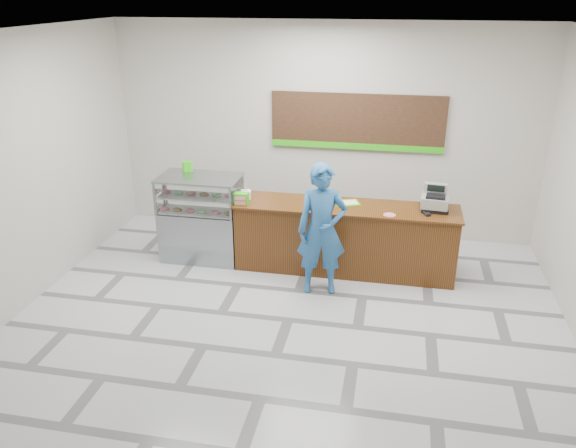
% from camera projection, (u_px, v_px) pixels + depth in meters
% --- Properties ---
extents(floor, '(7.00, 7.00, 0.00)m').
position_uv_depth(floor, '(288.00, 320.00, 7.21)').
color(floor, silver).
rests_on(floor, ground).
extents(back_wall, '(7.00, 0.00, 7.00)m').
position_uv_depth(back_wall, '(323.00, 132.00, 9.24)').
color(back_wall, beige).
rests_on(back_wall, floor).
extents(ceiling, '(7.00, 7.00, 0.00)m').
position_uv_depth(ceiling, '(288.00, 33.00, 5.85)').
color(ceiling, silver).
rests_on(ceiling, back_wall).
extents(sales_counter, '(3.26, 0.76, 1.03)m').
position_uv_depth(sales_counter, '(345.00, 238.00, 8.31)').
color(sales_counter, '#5C3512').
rests_on(sales_counter, floor).
extents(display_case, '(1.22, 0.72, 1.33)m').
position_uv_depth(display_case, '(201.00, 217.00, 8.64)').
color(display_case, gray).
rests_on(display_case, floor).
extents(menu_board, '(2.80, 0.06, 0.90)m').
position_uv_depth(menu_board, '(357.00, 123.00, 9.04)').
color(menu_board, black).
rests_on(menu_board, back_wall).
extents(cash_register, '(0.41, 0.43, 0.35)m').
position_uv_depth(cash_register, '(435.00, 200.00, 7.93)').
color(cash_register, black).
rests_on(cash_register, sales_counter).
extents(card_terminal, '(0.12, 0.16, 0.04)m').
position_uv_depth(card_terminal, '(427.00, 214.00, 7.78)').
color(card_terminal, black).
rests_on(card_terminal, sales_counter).
extents(serving_tray, '(0.42, 0.36, 0.02)m').
position_uv_depth(serving_tray, '(347.00, 203.00, 8.19)').
color(serving_tray, '#6ACD1A').
rests_on(serving_tray, sales_counter).
extents(napkin_box, '(0.18, 0.18, 0.12)m').
position_uv_depth(napkin_box, '(246.00, 195.00, 8.37)').
color(napkin_box, white).
rests_on(napkin_box, sales_counter).
extents(straw_cup, '(0.09, 0.09, 0.13)m').
position_uv_depth(straw_cup, '(246.00, 195.00, 8.36)').
color(straw_cup, silver).
rests_on(straw_cup, sales_counter).
extents(promo_box, '(0.20, 0.14, 0.17)m').
position_uv_depth(promo_box, '(241.00, 199.00, 8.13)').
color(promo_box, '#31BF15').
rests_on(promo_box, sales_counter).
extents(donut_decal, '(0.17, 0.17, 0.00)m').
position_uv_depth(donut_decal, '(389.00, 215.00, 7.78)').
color(donut_decal, pink).
rests_on(donut_decal, sales_counter).
extents(green_cup_left, '(0.10, 0.10, 0.16)m').
position_uv_depth(green_cup_left, '(185.00, 166.00, 8.62)').
color(green_cup_left, '#31BF15').
rests_on(green_cup_left, display_case).
extents(green_cup_right, '(0.10, 0.10, 0.15)m').
position_uv_depth(green_cup_right, '(190.00, 166.00, 8.64)').
color(green_cup_right, '#31BF15').
rests_on(green_cup_right, display_case).
extents(customer, '(0.74, 0.55, 1.84)m').
position_uv_depth(customer, '(322.00, 230.00, 7.58)').
color(customer, '#27619C').
rests_on(customer, floor).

